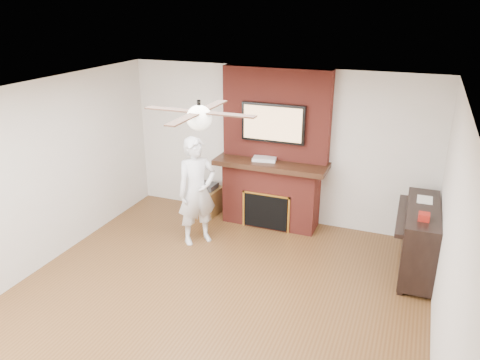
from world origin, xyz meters
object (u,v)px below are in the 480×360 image
at_px(person, 197,191).
at_px(piano, 419,238).
at_px(fireplace, 273,165).
at_px(side_table, 206,199).

bearing_deg(person, piano, -42.50).
bearing_deg(fireplace, side_table, -176.69).
bearing_deg(side_table, piano, -6.75).
relative_size(fireplace, person, 1.53).
bearing_deg(piano, person, -174.82).
bearing_deg(person, side_table, 60.37).
bearing_deg(fireplace, person, -128.06).
xyz_separation_m(fireplace, piano, (2.27, -0.73, -0.50)).
height_order(fireplace, piano, fireplace).
distance_m(fireplace, person, 1.35).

